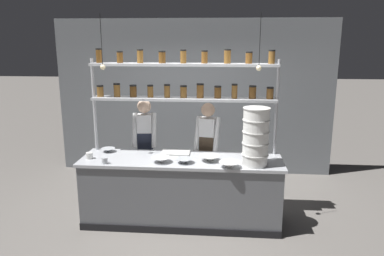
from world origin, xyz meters
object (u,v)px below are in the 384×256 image
(prep_bowl_center_front, at_px, (210,158))
(serving_cup_front, at_px, (89,156))
(serving_cup_by_board, at_px, (105,161))
(chef_left, at_px, (145,144))
(prep_bowl_near_left, at_px, (108,150))
(container_stack, at_px, (256,137))
(prep_bowl_center_back, at_px, (184,161))
(spice_shelf_unit, at_px, (184,86))
(cutting_board, at_px, (176,153))
(chef_center, at_px, (208,148))
(prep_bowl_near_right, at_px, (229,165))
(prep_bowl_far_left, at_px, (161,160))

(prep_bowl_center_front, bearing_deg, serving_cup_front, -178.67)
(prep_bowl_center_front, distance_m, serving_cup_by_board, 1.37)
(chef_left, bearing_deg, serving_cup_by_board, -115.14)
(prep_bowl_near_left, height_order, serving_cup_by_board, serving_cup_by_board)
(container_stack, relative_size, prep_bowl_center_back, 3.32)
(spice_shelf_unit, height_order, prep_bowl_near_left, spice_shelf_unit)
(prep_bowl_center_back, bearing_deg, prep_bowl_center_front, 18.58)
(cutting_board, distance_m, serving_cup_front, 1.18)
(container_stack, height_order, cutting_board, container_stack)
(chef_center, distance_m, cutting_board, 0.55)
(prep_bowl_near_right, bearing_deg, prep_bowl_center_front, 137.36)
(container_stack, bearing_deg, prep_bowl_near_left, 168.90)
(prep_bowl_center_back, bearing_deg, chef_center, 69.73)
(container_stack, relative_size, prep_bowl_near_right, 2.78)
(spice_shelf_unit, xyz_separation_m, prep_bowl_far_left, (-0.25, -0.50, -0.91))
(container_stack, bearing_deg, cutting_board, 159.25)
(chef_left, distance_m, cutting_board, 0.66)
(prep_bowl_near_left, relative_size, prep_bowl_center_back, 0.87)
(spice_shelf_unit, distance_m, chef_left, 1.17)
(prep_bowl_center_back, bearing_deg, serving_cup_front, 176.82)
(prep_bowl_center_back, relative_size, serving_cup_front, 2.50)
(spice_shelf_unit, bearing_deg, serving_cup_by_board, -147.57)
(serving_cup_by_board, bearing_deg, container_stack, 3.32)
(chef_left, distance_m, prep_bowl_far_left, 0.89)
(chef_left, distance_m, chef_center, 0.96)
(prep_bowl_near_right, bearing_deg, serving_cup_by_board, 179.56)
(prep_bowl_near_left, bearing_deg, prep_bowl_near_right, -16.99)
(chef_left, xyz_separation_m, prep_bowl_near_right, (1.27, -0.94, 0.03))
(prep_bowl_center_front, xyz_separation_m, prep_bowl_near_right, (0.26, -0.24, -0.00))
(spice_shelf_unit, distance_m, chef_center, 1.03)
(cutting_board, distance_m, serving_cup_by_board, 1.00)
(prep_bowl_near_left, height_order, serving_cup_front, serving_cup_front)
(chef_left, relative_size, chef_center, 1.02)
(container_stack, bearing_deg, prep_bowl_far_left, 179.81)
(spice_shelf_unit, bearing_deg, prep_bowl_near_left, -174.52)
(chef_center, height_order, prep_bowl_center_front, chef_center)
(prep_bowl_center_back, bearing_deg, prep_bowl_near_right, -12.18)
(prep_bowl_center_back, bearing_deg, spice_shelf_unit, 95.91)
(chef_left, distance_m, serving_cup_front, 0.96)
(cutting_board, height_order, prep_bowl_center_back, prep_bowl_center_back)
(chef_center, relative_size, prep_bowl_center_back, 7.08)
(spice_shelf_unit, height_order, prep_bowl_center_back, spice_shelf_unit)
(cutting_board, bearing_deg, spice_shelf_unit, 41.10)
(chef_left, distance_m, serving_cup_by_board, 0.99)
(cutting_board, relative_size, prep_bowl_center_front, 1.44)
(prep_bowl_near_left, xyz_separation_m, prep_bowl_far_left, (0.83, -0.40, 0.01))
(serving_cup_front, bearing_deg, chef_center, 22.84)
(cutting_board, height_order, prep_bowl_far_left, prep_bowl_far_left)
(container_stack, distance_m, prep_bowl_center_front, 0.68)
(prep_bowl_center_front, relative_size, serving_cup_by_board, 3.40)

